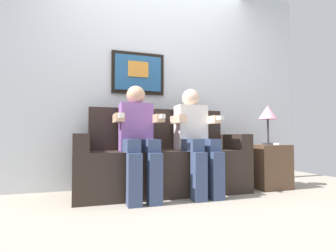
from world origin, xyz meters
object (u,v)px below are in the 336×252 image
(couch, at_px, (163,163))
(side_table_right, at_px, (267,166))
(person_on_left, at_px, (138,135))
(spare_remote_on_table, at_px, (276,144))
(person_on_right, at_px, (195,135))
(table_lamp, at_px, (268,114))

(couch, relative_size, side_table_right, 3.58)
(couch, bearing_deg, side_table_right, -4.84)
(person_on_left, relative_size, side_table_right, 2.22)
(side_table_right, height_order, spare_remote_on_table, spare_remote_on_table)
(person_on_right, bearing_deg, table_lamp, 3.76)
(spare_remote_on_table, bearing_deg, side_table_right, 115.49)
(person_on_right, bearing_deg, person_on_left, -179.96)
(couch, height_order, person_on_right, person_on_right)
(person_on_right, relative_size, spare_remote_on_table, 8.54)
(side_table_right, bearing_deg, table_lamp, 7.00)
(couch, xyz_separation_m, person_on_right, (0.30, -0.17, 0.29))
(table_lamp, relative_size, spare_remote_on_table, 3.54)
(spare_remote_on_table, bearing_deg, table_lamp, 106.60)
(person_on_left, bearing_deg, side_table_right, 2.27)
(person_on_left, height_order, spare_remote_on_table, person_on_left)
(person_on_right, height_order, side_table_right, person_on_right)
(person_on_right, xyz_separation_m, side_table_right, (0.94, 0.06, -0.36))
(spare_remote_on_table, bearing_deg, couch, 171.12)
(person_on_left, bearing_deg, table_lamp, 2.32)
(table_lamp, bearing_deg, side_table_right, -173.00)
(table_lamp, distance_m, spare_remote_on_table, 0.36)
(table_lamp, height_order, spare_remote_on_table, table_lamp)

